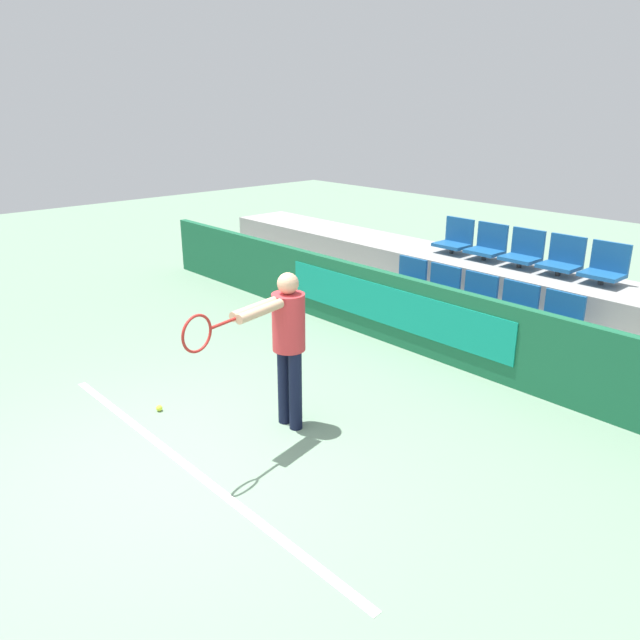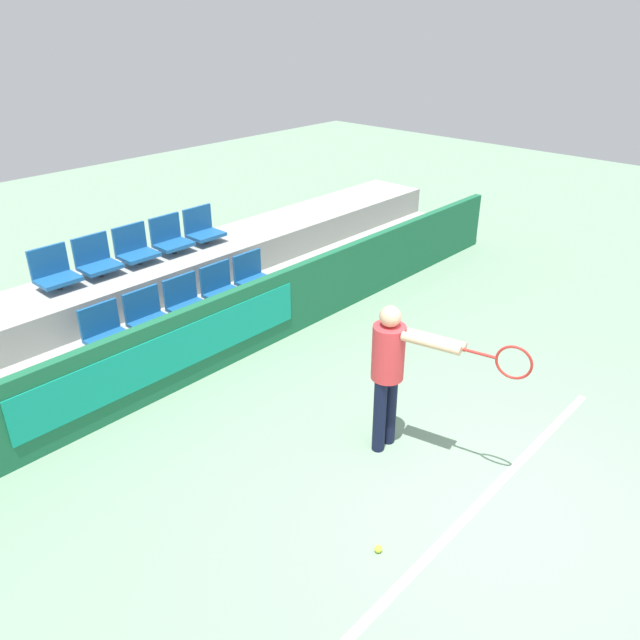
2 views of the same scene
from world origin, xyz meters
TOP-DOWN VIEW (x-y plane):
  - ground_plane at (0.00, 0.00)m, footprint 30.00×30.00m
  - court_baseline at (0.00, 0.05)m, footprint 4.65×0.08m
  - barrier_wall at (-0.02, 3.68)m, footprint 12.17×0.14m
  - bleacher_tier_front at (0.00, 4.31)m, footprint 11.77×1.08m
  - bleacher_tier_middle at (0.00, 5.39)m, footprint 11.77×1.08m
  - stadium_chair_0 at (-1.16, 4.43)m, footprint 0.49×0.39m
  - stadium_chair_1 at (-0.58, 4.43)m, footprint 0.49×0.39m
  - stadium_chair_2 at (0.00, 4.43)m, footprint 0.49×0.39m
  - stadium_chair_3 at (0.58, 4.43)m, footprint 0.49×0.39m
  - stadium_chair_4 at (1.16, 4.43)m, footprint 0.49×0.39m
  - stadium_chair_5 at (-1.16, 5.51)m, footprint 0.49×0.39m
  - stadium_chair_6 at (-0.58, 5.51)m, footprint 0.49×0.39m
  - stadium_chair_7 at (0.00, 5.51)m, footprint 0.49×0.39m
  - stadium_chair_8 at (0.58, 5.51)m, footprint 0.49×0.39m
  - stadium_chair_9 at (1.16, 5.51)m, footprint 0.49×0.39m
  - tennis_player at (0.06, 1.15)m, footprint 0.45×1.46m
  - tennis_ball at (-1.11, 0.38)m, footprint 0.07×0.07m

SIDE VIEW (x-z plane):
  - ground_plane at x=0.00m, z-range 0.00..0.00m
  - court_baseline at x=0.00m, z-range 0.00..0.01m
  - tennis_ball at x=-1.11m, z-range 0.00..0.07m
  - bleacher_tier_front at x=0.00m, z-range 0.00..0.44m
  - bleacher_tier_middle at x=0.00m, z-range 0.00..0.89m
  - barrier_wall at x=-0.02m, z-range 0.00..0.96m
  - stadium_chair_0 at x=-1.16m, z-range 0.39..0.92m
  - stadium_chair_1 at x=-0.58m, z-range 0.39..0.92m
  - stadium_chair_2 at x=0.00m, z-range 0.39..0.92m
  - stadium_chair_3 at x=0.58m, z-range 0.39..0.92m
  - stadium_chair_4 at x=1.16m, z-range 0.39..0.92m
  - tennis_player at x=0.06m, z-range 0.18..1.78m
  - stadium_chair_5 at x=-1.16m, z-range 0.84..1.36m
  - stadium_chair_6 at x=-0.58m, z-range 0.84..1.36m
  - stadium_chair_7 at x=0.00m, z-range 0.84..1.36m
  - stadium_chair_8 at x=0.58m, z-range 0.84..1.36m
  - stadium_chair_9 at x=1.16m, z-range 0.84..1.36m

